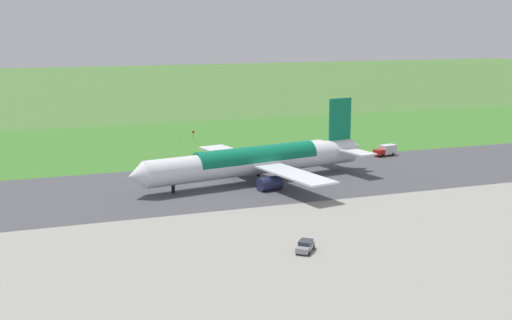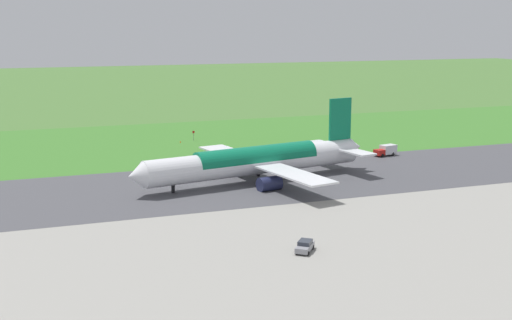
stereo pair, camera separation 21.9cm
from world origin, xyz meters
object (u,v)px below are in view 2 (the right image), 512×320
Objects in this scene: airliner_main at (258,161)px; service_car_ops at (305,246)px; service_truck_fuel at (386,150)px; traffic_cone_orange at (180,142)px; no_stopping_sign at (194,135)px.

airliner_main reaches higher than service_car_ops.
service_truck_fuel reaches higher than service_car_ops.
service_truck_fuel is at bearing 140.59° from traffic_cone_orange.
traffic_cone_orange is (-4.67, -92.01, -0.57)m from service_car_ops.
airliner_main is at bearing 89.64° from no_stopping_sign.
service_truck_fuel is 11.18× the size of traffic_cone_orange.
service_car_ops is 8.00× the size of traffic_cone_orange.
airliner_main is 8.76× the size of service_truck_fuel.
service_car_ops is at bearing 87.10° from traffic_cone_orange.
no_stopping_sign is at bearing -44.00° from service_truck_fuel.
traffic_cone_orange is (42.46, -34.90, -1.13)m from service_truck_fuel.
airliner_main reaches higher than no_stopping_sign.
airliner_main is 12.24× the size of service_car_ops.
service_car_ops is at bearing 84.60° from no_stopping_sign.
no_stopping_sign reaches higher than service_car_ops.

